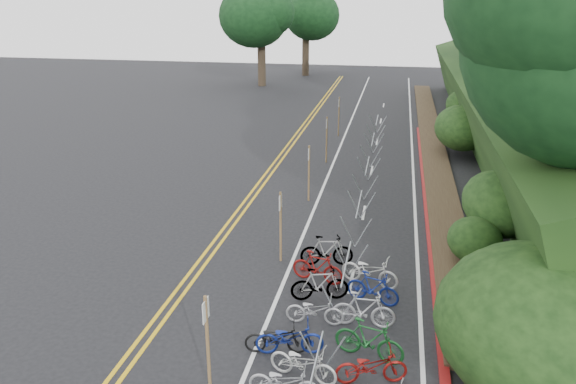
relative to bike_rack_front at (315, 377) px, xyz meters
name	(u,v)px	position (x,y,z in m)	size (l,w,h in m)	color
ground	(219,343)	(-2.79, 1.88, -0.79)	(120.00, 120.00, 0.00)	black
road_markings	(306,208)	(-2.16, 11.98, -0.79)	(7.47, 80.00, 0.01)	gold
red_curb	(426,199)	(2.91, 13.88, -0.74)	(0.25, 28.00, 0.10)	maroon
embankment	(569,117)	(10.17, 20.92, 1.78)	(14.30, 48.14, 9.11)	black
bike_rack_front	(315,377)	(0.00, 0.00, 0.00)	(1.10, 2.65, 1.09)	#959AA3
bike_racks_rest	(367,172)	(0.21, 14.88, 0.07)	(1.14, 23.00, 1.17)	#959AA3
signpost_near	(207,339)	(-2.42, 0.03, 0.64)	(0.08, 0.40, 2.50)	brown
signposts_rest	(319,151)	(-2.19, 15.88, 0.64)	(0.08, 18.40, 2.50)	brown
bike_front	(277,338)	(-1.23, 1.79, -0.36)	(1.63, 0.57, 0.86)	black
bike_valet	(335,326)	(0.16, 2.53, -0.31)	(3.22, 9.86, 1.09)	#9E9EA3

